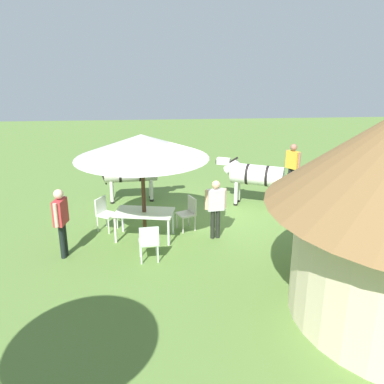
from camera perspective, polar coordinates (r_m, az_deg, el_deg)
ground_plane at (r=12.06m, az=3.11°, el=-3.86°), size 36.00×36.00×0.00m
shade_umbrella at (r=10.23m, az=-6.85°, el=6.15°), size 3.27×3.27×2.72m
patio_dining_table at (r=10.76m, az=-6.48°, el=-3.07°), size 1.59×1.07×0.74m
patio_chair_near_lawn at (r=11.50m, az=-11.82°, el=-2.60°), size 0.59×0.59×0.90m
patio_chair_west_end at (r=9.65m, az=-5.86°, el=-6.60°), size 0.48×0.47×0.90m
patio_chair_near_hut at (r=11.29m, az=-0.46°, el=-2.59°), size 0.56×0.57×0.90m
guest_beside_umbrella at (r=10.63m, az=3.22°, el=-1.65°), size 0.55×0.25×1.55m
guest_behind_table at (r=10.09m, az=-17.36°, el=-3.24°), size 0.28×0.59×1.67m
standing_watcher at (r=14.52m, az=13.47°, el=3.79°), size 0.43×0.50×1.66m
zebra_nearest_camera at (r=12.98m, az=8.57°, el=2.23°), size 2.10×1.22×1.52m
zebra_by_umbrella at (r=13.43m, az=-8.05°, el=2.61°), size 2.33×0.74×1.47m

